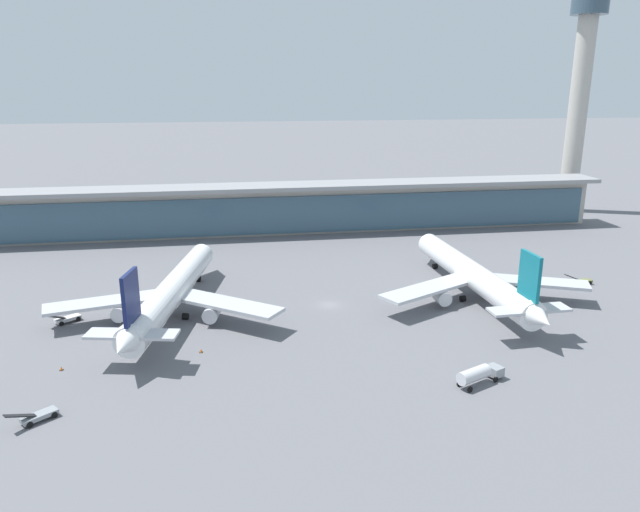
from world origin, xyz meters
The scene contains 11 objects.
ground_plane centered at (0.00, 0.00, 0.00)m, with size 1200.00×1200.00×0.00m, color slate.
airliner_left_stand centered at (-31.74, -1.22, 5.05)m, with size 45.37×59.81×16.03m.
airliner_centre_stand centered at (31.35, -0.84, 5.05)m, with size 46.28×60.16×16.03m.
service_truck_near_nose_white centered at (-51.75, -1.31, 0.81)m, with size 6.22×5.22×2.70m.
service_truck_under_wing_grey centered at (16.83, -37.30, 1.71)m, with size 8.75×5.64×2.95m.
service_truck_mid_apron_olive centered at (59.48, 3.80, 0.81)m, with size 6.86×2.13×2.70m.
service_truck_by_tail_grey centered at (-47.22, -37.63, 0.81)m, with size 6.17×5.29×2.70m.
terminal_building centered at (0.00, 63.82, 7.87)m, with size 194.31×12.80×15.20m.
control_tower centered at (101.68, 80.74, 42.70)m, with size 12.00×12.00×78.53m.
safety_cone_alpha centered at (-25.70, -19.04, 0.32)m, with size 0.62×0.62×0.70m.
safety_cone_bravo centered at (-47.83, -22.19, 0.32)m, with size 0.62×0.62×0.70m.
Camera 1 is at (-20.55, -115.74, 44.93)m, focal length 33.71 mm.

